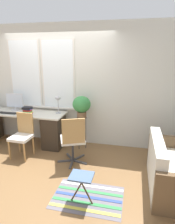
% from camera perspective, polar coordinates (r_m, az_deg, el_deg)
% --- Properties ---
extents(ground_plane, '(14.00, 14.00, 0.00)m').
position_cam_1_polar(ground_plane, '(4.48, -10.70, -11.25)').
color(ground_plane, brown).
extents(wall_back_with_window, '(9.00, 0.12, 2.70)m').
position_cam_1_polar(wall_back_with_window, '(4.69, -8.36, 7.65)').
color(wall_back_with_window, silver).
rests_on(wall_back_with_window, ground_plane).
extents(desk, '(2.19, 0.62, 0.77)m').
position_cam_1_polar(desk, '(4.96, -18.80, -3.88)').
color(desk, beige).
rests_on(desk, ground_plane).
extents(monitor, '(0.43, 0.20, 0.40)m').
position_cam_1_polar(monitor, '(4.99, -20.09, 2.73)').
color(monitor, silver).
rests_on(monitor, desk).
extents(keyboard, '(0.43, 0.11, 0.02)m').
position_cam_1_polar(keyboard, '(4.82, -21.82, -0.25)').
color(keyboard, black).
rests_on(keyboard, desk).
extents(mouse, '(0.04, 0.07, 0.04)m').
position_cam_1_polar(mouse, '(4.64, -18.75, -0.42)').
color(mouse, black).
rests_on(mouse, desk).
extents(desk_lamp, '(0.13, 0.13, 0.39)m').
position_cam_1_polar(desk_lamp, '(4.47, -8.44, 3.34)').
color(desk_lamp, '#ADADB2').
rests_on(desk_lamp, desk).
extents(book_stack, '(0.23, 0.18, 0.18)m').
position_cam_1_polar(book_stack, '(4.55, -16.83, 0.30)').
color(book_stack, purple).
rests_on(book_stack, desk).
extents(desk_chair_wooden, '(0.41, 0.42, 0.89)m').
position_cam_1_polar(desk_chair_wooden, '(4.30, -18.12, -6.05)').
color(desk_chair_wooden, '#B2844C').
rests_on(desk_chair_wooden, ground_plane).
extents(office_chair_swivel, '(0.59, 0.59, 0.96)m').
position_cam_1_polar(office_chair_swivel, '(3.80, -4.19, -7.71)').
color(office_chair_swivel, '#47474C').
rests_on(office_chair_swivel, ground_plane).
extents(couch_loveseat, '(0.73, 1.36, 0.79)m').
position_cam_1_polar(couch_loveseat, '(3.52, 22.88, -15.42)').
color(couch_loveseat, white).
rests_on(couch_loveseat, ground_plane).
extents(plant_stand, '(0.21, 0.21, 0.73)m').
position_cam_1_polar(plant_stand, '(4.38, -1.65, -3.02)').
color(plant_stand, '#333338').
rests_on(plant_stand, ground_plane).
extents(potted_plant, '(0.39, 0.39, 0.46)m').
position_cam_1_polar(potted_plant, '(4.26, -1.69, 1.97)').
color(potted_plant, brown).
rests_on(potted_plant, plant_stand).
extents(floor_rug_striped, '(1.03, 0.71, 0.01)m').
position_cam_1_polar(floor_rug_striped, '(3.22, 0.11, -23.15)').
color(floor_rug_striped, slate).
rests_on(floor_rug_striped, ground_plane).
extents(folding_stool, '(0.34, 0.27, 0.45)m').
position_cam_1_polar(folding_stool, '(2.91, -1.72, -18.59)').
color(folding_stool, slate).
rests_on(folding_stool, ground_plane).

